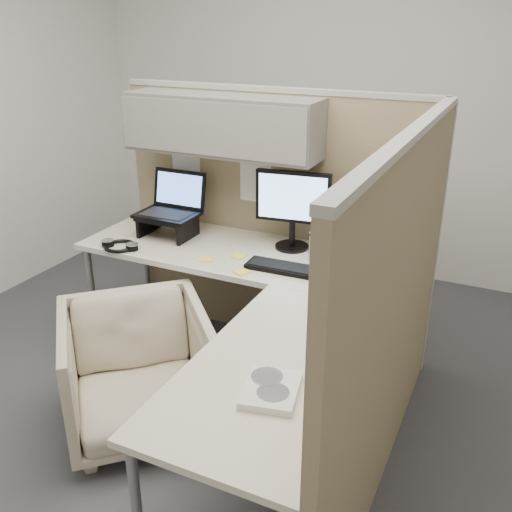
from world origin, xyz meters
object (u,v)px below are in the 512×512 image
at_px(monitor_left, 293,204).
at_px(keyboard, 286,268).
at_px(office_chair, 137,366).
at_px(desk, 250,294).

height_order(monitor_left, keyboard, monitor_left).
distance_m(monitor_left, keyboard, 0.42).
bearing_deg(keyboard, office_chair, -130.17).
relative_size(desk, office_chair, 2.72).
bearing_deg(desk, monitor_left, 90.77).
xyz_separation_m(office_chair, keyboard, (0.53, 0.67, 0.37)).
relative_size(desk, keyboard, 4.56).
bearing_deg(keyboard, desk, -109.32).
distance_m(desk, monitor_left, 0.67).
height_order(office_chair, monitor_left, monitor_left).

